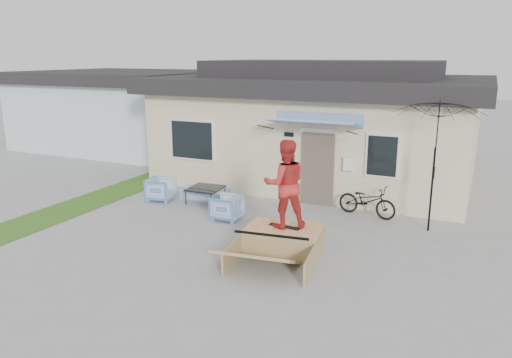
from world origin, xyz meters
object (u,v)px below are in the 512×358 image
at_px(coffee_table, 206,195).
at_px(patio_umbrella, 434,162).
at_px(armchair_left, 161,188).
at_px(bicycle, 367,197).
at_px(skateboard, 285,226).
at_px(loveseat, 205,189).
at_px(skater, 285,183).
at_px(armchair_right, 227,206).
at_px(skate_ramp, 284,240).

distance_m(coffee_table, patio_umbrella, 6.41).
height_order(armchair_left, bicycle, bicycle).
relative_size(bicycle, skateboard, 2.18).
height_order(armchair_left, patio_umbrella, patio_umbrella).
bearing_deg(patio_umbrella, skateboard, -135.59).
xyz_separation_m(armchair_left, patio_umbrella, (7.56, 0.64, 1.37)).
relative_size(patio_umbrella, skateboard, 3.19).
height_order(loveseat, armchair_left, armchair_left).
bearing_deg(skater, bicycle, -140.70).
distance_m(armchair_right, skateboard, 2.56).
bearing_deg(coffee_table, armchair_left, -165.42).
bearing_deg(loveseat, armchair_right, 126.93).
height_order(loveseat, patio_umbrella, patio_umbrella).
height_order(armchair_right, coffee_table, armchair_right).
bearing_deg(armchair_right, loveseat, -135.63).
relative_size(loveseat, skater, 0.75).
bearing_deg(armchair_left, patio_umbrella, -96.56).
distance_m(loveseat, patio_umbrella, 6.64).
xyz_separation_m(bicycle, skate_ramp, (-1.10, -3.24, -0.25)).
height_order(armchair_right, skateboard, armchair_right).
xyz_separation_m(coffee_table, bicycle, (4.57, 0.78, 0.29)).
distance_m(coffee_table, bicycle, 4.64).
xyz_separation_m(loveseat, armchair_left, (-1.09, -0.75, 0.09)).
bearing_deg(patio_umbrella, armchair_left, -175.16).
height_order(skate_ramp, skateboard, skateboard).
bearing_deg(armchair_left, bicycle, -90.58).
xyz_separation_m(armchair_left, skateboard, (4.80, -2.06, 0.19)).
distance_m(patio_umbrella, skater, 3.86).
height_order(loveseat, skater, skater).
distance_m(loveseat, coffee_table, 0.47).
relative_size(bicycle, skate_ramp, 0.75).
xyz_separation_m(loveseat, armchair_right, (1.54, -1.48, 0.08)).
distance_m(armchair_left, coffee_table, 1.39).
xyz_separation_m(coffee_table, skateboard, (3.46, -2.41, 0.34)).
bearing_deg(armchair_left, loveseat, -66.91).
distance_m(armchair_left, skater, 5.36).
distance_m(armchair_right, skate_ramp, 2.59).
distance_m(loveseat, bicycle, 4.84).
relative_size(armchair_left, skate_ramp, 0.35).
xyz_separation_m(bicycle, skateboard, (-1.10, -3.19, 0.05)).
bearing_deg(skate_ramp, armchair_left, 148.83).
relative_size(bicycle, skater, 0.84).
bearing_deg(bicycle, armchair_left, 112.30).
distance_m(bicycle, skate_ramp, 3.43).
relative_size(armchair_left, skateboard, 1.01).
relative_size(armchair_left, bicycle, 0.46).
bearing_deg(skate_ramp, armchair_right, 140.25).
xyz_separation_m(armchair_right, patio_umbrella, (4.93, 1.37, 1.38)).
distance_m(coffee_table, skater, 4.42).
bearing_deg(skater, skate_ramp, 65.82).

